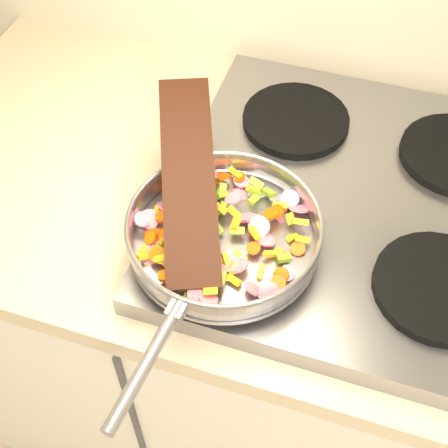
% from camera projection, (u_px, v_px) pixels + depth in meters
% --- Properties ---
extents(cooktop, '(0.60, 0.60, 0.04)m').
position_uv_depth(cooktop, '(357.00, 206.00, 1.02)').
color(cooktop, '#939399').
rests_on(cooktop, counter_top).
extents(grate_fl, '(0.19, 0.19, 0.02)m').
position_uv_depth(grate_fl, '(251.00, 239.00, 0.95)').
color(grate_fl, black).
rests_on(grate_fl, cooktop).
extents(grate_fr, '(0.19, 0.19, 0.02)m').
position_uv_depth(grate_fr, '(439.00, 287.00, 0.89)').
color(grate_fr, black).
rests_on(grate_fr, cooktop).
extents(grate_bl, '(0.19, 0.19, 0.02)m').
position_uv_depth(grate_bl, '(296.00, 120.00, 1.11)').
color(grate_bl, black).
rests_on(grate_bl, cooktop).
extents(saute_pan, '(0.32, 0.49, 0.05)m').
position_uv_depth(saute_pan, '(223.00, 232.00, 0.91)').
color(saute_pan, '#9E9EA5').
rests_on(saute_pan, grate_fl).
extents(vegetable_heap, '(0.26, 0.26, 0.05)m').
position_uv_depth(vegetable_heap, '(217.00, 232.00, 0.92)').
color(vegetable_heap, olive).
rests_on(vegetable_heap, saute_pan).
extents(wooden_spatula, '(0.20, 0.34, 0.11)m').
position_uv_depth(wooden_spatula, '(189.00, 179.00, 0.92)').
color(wooden_spatula, black).
rests_on(wooden_spatula, saute_pan).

